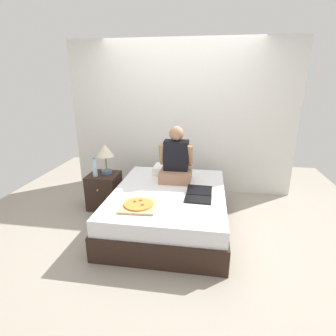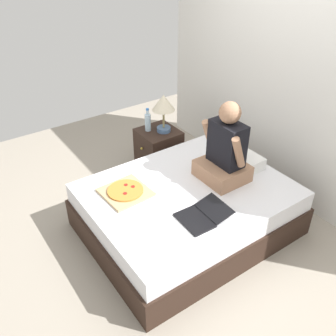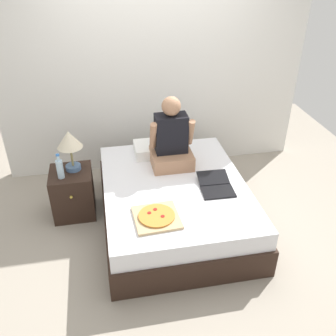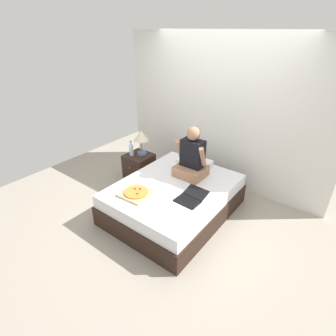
{
  "view_description": "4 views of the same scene",
  "coord_description": "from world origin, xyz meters",
  "px_view_note": "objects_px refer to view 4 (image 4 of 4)",
  "views": [
    {
      "loc": [
        0.47,
        -3.12,
        1.87
      ],
      "look_at": [
        -0.02,
        0.03,
        0.8
      ],
      "focal_mm": 28.0,
      "sensor_mm": 36.0,
      "label": 1
    },
    {
      "loc": [
        2.18,
        -1.75,
        2.57
      ],
      "look_at": [
        -0.02,
        -0.22,
        0.8
      ],
      "focal_mm": 40.0,
      "sensor_mm": 36.0,
      "label": 2
    },
    {
      "loc": [
        -0.66,
        -3.09,
        2.65
      ],
      "look_at": [
        -0.11,
        -0.23,
        0.84
      ],
      "focal_mm": 40.0,
      "sensor_mm": 36.0,
      "label": 3
    },
    {
      "loc": [
        1.91,
        -2.63,
        2.53
      ],
      "look_at": [
        -0.05,
        -0.08,
        0.79
      ],
      "focal_mm": 28.0,
      "sensor_mm": 36.0,
      "label": 4
    }
  ],
  "objects_px": {
    "water_bottle": "(131,150)",
    "laptop": "(190,198)",
    "bed": "(174,199)",
    "lamp_on_left_nightstand": "(141,137)",
    "pizza_box": "(136,193)",
    "person_seated": "(192,159)",
    "nightstand_left": "(139,168)"
  },
  "relations": [
    {
      "from": "water_bottle",
      "to": "laptop",
      "type": "bearing_deg",
      "value": -16.19
    },
    {
      "from": "bed",
      "to": "water_bottle",
      "type": "bearing_deg",
      "value": 166.21
    },
    {
      "from": "lamp_on_left_nightstand",
      "to": "water_bottle",
      "type": "distance_m",
      "value": 0.28
    },
    {
      "from": "bed",
      "to": "pizza_box",
      "type": "relative_size",
      "value": 4.46
    },
    {
      "from": "laptop",
      "to": "bed",
      "type": "bearing_deg",
      "value": 157.21
    },
    {
      "from": "person_seated",
      "to": "pizza_box",
      "type": "distance_m",
      "value": 0.99
    },
    {
      "from": "bed",
      "to": "laptop",
      "type": "xyz_separation_m",
      "value": [
        0.39,
        -0.16,
        0.27
      ]
    },
    {
      "from": "water_bottle",
      "to": "person_seated",
      "type": "height_order",
      "value": "person_seated"
    },
    {
      "from": "person_seated",
      "to": "pizza_box",
      "type": "xyz_separation_m",
      "value": [
        -0.31,
        -0.9,
        -0.27
      ]
    },
    {
      "from": "nightstand_left",
      "to": "lamp_on_left_nightstand",
      "type": "distance_m",
      "value": 0.6
    },
    {
      "from": "water_bottle",
      "to": "laptop",
      "type": "distance_m",
      "value": 1.6
    },
    {
      "from": "person_seated",
      "to": "lamp_on_left_nightstand",
      "type": "bearing_deg",
      "value": 178.4
    },
    {
      "from": "laptop",
      "to": "pizza_box",
      "type": "xyz_separation_m",
      "value": [
        -0.66,
        -0.35,
        -0.0
      ]
    },
    {
      "from": "bed",
      "to": "person_seated",
      "type": "distance_m",
      "value": 0.67
    },
    {
      "from": "pizza_box",
      "to": "bed",
      "type": "bearing_deg",
      "value": 62.18
    },
    {
      "from": "lamp_on_left_nightstand",
      "to": "water_bottle",
      "type": "bearing_deg",
      "value": -130.6
    },
    {
      "from": "nightstand_left",
      "to": "person_seated",
      "type": "height_order",
      "value": "person_seated"
    },
    {
      "from": "lamp_on_left_nightstand",
      "to": "bed",
      "type": "bearing_deg",
      "value": -22.41
    },
    {
      "from": "bed",
      "to": "person_seated",
      "type": "relative_size",
      "value": 2.41
    },
    {
      "from": "person_seated",
      "to": "laptop",
      "type": "bearing_deg",
      "value": -57.67
    },
    {
      "from": "nightstand_left",
      "to": "person_seated",
      "type": "bearing_deg",
      "value": 1.07
    },
    {
      "from": "bed",
      "to": "person_seated",
      "type": "xyz_separation_m",
      "value": [
        0.04,
        0.39,
        0.54
      ]
    },
    {
      "from": "pizza_box",
      "to": "laptop",
      "type": "bearing_deg",
      "value": 27.79
    },
    {
      "from": "water_bottle",
      "to": "laptop",
      "type": "height_order",
      "value": "water_bottle"
    },
    {
      "from": "laptop",
      "to": "pizza_box",
      "type": "height_order",
      "value": "laptop"
    },
    {
      "from": "lamp_on_left_nightstand",
      "to": "person_seated",
      "type": "xyz_separation_m",
      "value": [
        1.06,
        -0.03,
        -0.08
      ]
    },
    {
      "from": "water_bottle",
      "to": "person_seated",
      "type": "bearing_deg",
      "value": 5.36
    },
    {
      "from": "pizza_box",
      "to": "person_seated",
      "type": "bearing_deg",
      "value": 70.93
    },
    {
      "from": "bed",
      "to": "laptop",
      "type": "height_order",
      "value": "laptop"
    },
    {
      "from": "person_seated",
      "to": "pizza_box",
      "type": "bearing_deg",
      "value": -109.07
    },
    {
      "from": "nightstand_left",
      "to": "pizza_box",
      "type": "height_order",
      "value": "pizza_box"
    },
    {
      "from": "bed",
      "to": "water_bottle",
      "type": "distance_m",
      "value": 1.24
    }
  ]
}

